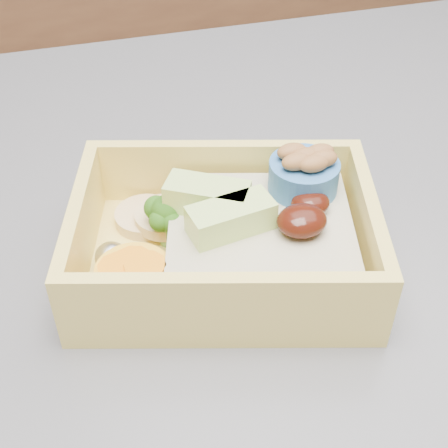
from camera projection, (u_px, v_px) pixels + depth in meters
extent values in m
cube|color=brown|center=(128.00, 67.00, 1.64)|extent=(3.20, 0.60, 0.90)
cube|color=#333237|center=(396.00, 316.00, 0.40)|extent=(1.24, 0.84, 0.04)
cube|color=#F0D363|center=(224.00, 261.00, 0.41)|extent=(0.22, 0.18, 0.01)
cube|color=#F0D363|center=(224.00, 171.00, 0.44)|extent=(0.18, 0.06, 0.05)
cube|color=#F0D363|center=(225.00, 307.00, 0.34)|extent=(0.18, 0.06, 0.05)
cube|color=#F0D363|center=(367.00, 230.00, 0.39)|extent=(0.04, 0.12, 0.05)
cube|color=#F0D363|center=(81.00, 231.00, 0.39)|extent=(0.04, 0.12, 0.05)
cube|color=tan|center=(260.00, 240.00, 0.39)|extent=(0.14, 0.13, 0.03)
ellipsoid|color=#340F07|center=(302.00, 221.00, 0.37)|extent=(0.04, 0.03, 0.02)
ellipsoid|color=#340F07|center=(310.00, 203.00, 0.39)|extent=(0.03, 0.03, 0.01)
cube|color=#C4EA7A|center=(231.00, 218.00, 0.37)|extent=(0.05, 0.03, 0.02)
cube|color=#C4EA7A|center=(207.00, 196.00, 0.39)|extent=(0.06, 0.05, 0.02)
cylinder|color=#5C934F|center=(169.00, 232.00, 0.41)|extent=(0.01, 0.01, 0.02)
sphere|color=#2C6316|center=(167.00, 211.00, 0.40)|extent=(0.02, 0.02, 0.02)
sphere|color=#2C6316|center=(180.00, 209.00, 0.40)|extent=(0.02, 0.02, 0.02)
sphere|color=#2C6316|center=(156.00, 208.00, 0.40)|extent=(0.02, 0.02, 0.02)
sphere|color=#2C6316|center=(171.00, 222.00, 0.39)|extent=(0.01, 0.01, 0.01)
sphere|color=#2C6316|center=(160.00, 221.00, 0.39)|extent=(0.01, 0.01, 0.01)
sphere|color=#2C6316|center=(168.00, 205.00, 0.41)|extent=(0.01, 0.01, 0.01)
cylinder|color=yellow|center=(134.00, 280.00, 0.37)|extent=(0.05, 0.05, 0.02)
cylinder|color=orange|center=(133.00, 262.00, 0.37)|extent=(0.02, 0.02, 0.00)
cylinder|color=orange|center=(119.00, 268.00, 0.36)|extent=(0.02, 0.02, 0.00)
cylinder|color=orange|center=(145.00, 267.00, 0.36)|extent=(0.02, 0.02, 0.00)
cylinder|color=tan|center=(145.00, 217.00, 0.43)|extent=(0.04, 0.04, 0.01)
cylinder|color=tan|center=(165.00, 217.00, 0.42)|extent=(0.04, 0.04, 0.01)
ellipsoid|color=silver|center=(194.00, 203.00, 0.43)|extent=(0.02, 0.02, 0.02)
ellipsoid|color=silver|center=(111.00, 257.00, 0.39)|extent=(0.02, 0.02, 0.02)
cylinder|color=#346CB1|center=(304.00, 176.00, 0.40)|extent=(0.05, 0.05, 0.02)
ellipsoid|color=brown|center=(306.00, 156.00, 0.39)|extent=(0.02, 0.02, 0.01)
ellipsoid|color=brown|center=(320.00, 152.00, 0.40)|extent=(0.02, 0.02, 0.01)
ellipsoid|color=brown|center=(292.00, 151.00, 0.40)|extent=(0.02, 0.02, 0.01)
ellipsoid|color=brown|center=(314.00, 164.00, 0.39)|extent=(0.02, 0.02, 0.01)
ellipsoid|color=brown|center=(297.00, 162.00, 0.39)|extent=(0.02, 0.02, 0.01)
ellipsoid|color=brown|center=(323.00, 159.00, 0.39)|extent=(0.02, 0.02, 0.01)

